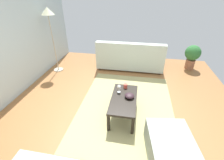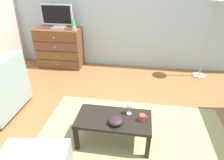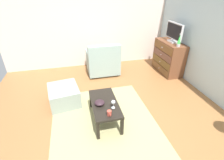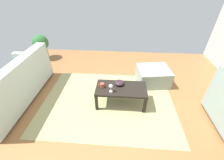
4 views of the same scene
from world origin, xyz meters
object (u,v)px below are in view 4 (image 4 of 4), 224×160
(potted_plant, at_px, (41,45))
(mug, at_px, (102,85))
(coffee_table, at_px, (121,90))
(wine_glass, at_px, (111,86))
(ottoman, at_px, (153,76))
(couch_large, at_px, (12,87))
(bowl_decorative, at_px, (119,83))

(potted_plant, bearing_deg, mug, 138.90)
(coffee_table, height_order, wine_glass, wine_glass)
(ottoman, bearing_deg, wine_glass, 43.44)
(wine_glass, distance_m, potted_plant, 2.89)
(mug, height_order, ottoman, mug)
(coffee_table, bearing_deg, wine_glass, 32.47)
(coffee_table, distance_m, potted_plant, 2.96)
(coffee_table, xyz_separation_m, wine_glass, (0.18, 0.12, 0.17))
(wine_glass, relative_size, potted_plant, 0.22)
(mug, xyz_separation_m, couch_large, (1.76, 0.04, -0.10))
(coffee_table, height_order, ottoman, coffee_table)
(coffee_table, bearing_deg, couch_large, 1.31)
(couch_large, distance_m, ottoman, 2.95)
(bowl_decorative, xyz_separation_m, potted_plant, (2.34, -1.66, 0.00))
(wine_glass, relative_size, bowl_decorative, 0.88)
(wine_glass, relative_size, ottoman, 0.22)
(ottoman, xyz_separation_m, potted_plant, (3.11, -1.02, 0.25))
(coffee_table, bearing_deg, mug, 1.29)
(potted_plant, bearing_deg, couch_large, 98.35)
(ottoman, bearing_deg, mug, 34.85)
(coffee_table, xyz_separation_m, bowl_decorative, (0.04, -0.10, 0.09))
(mug, height_order, couch_large, couch_large)
(coffee_table, bearing_deg, potted_plant, -36.48)
(mug, relative_size, ottoman, 0.16)
(bowl_decorative, bearing_deg, ottoman, -139.76)
(mug, xyz_separation_m, ottoman, (-1.08, -0.75, -0.25))
(wine_glass, bearing_deg, couch_large, -2.02)
(bowl_decorative, distance_m, couch_large, 2.09)
(ottoman, bearing_deg, couch_large, 15.58)
(bowl_decorative, bearing_deg, coffee_table, 111.64)
(mug, xyz_separation_m, potted_plant, (2.03, -1.77, 0.00))
(bowl_decorative, bearing_deg, couch_large, 4.01)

